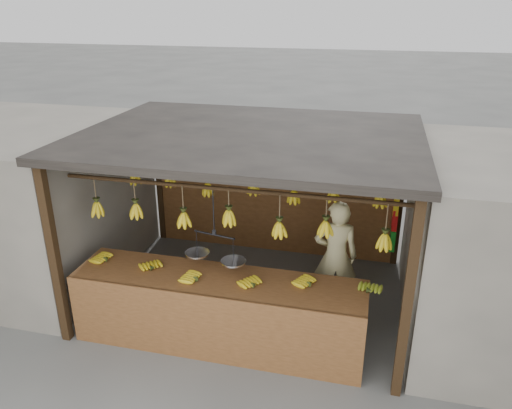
# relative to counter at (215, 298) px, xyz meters

# --- Properties ---
(ground) EXTENTS (80.00, 80.00, 0.00)m
(ground) POSITION_rel_counter_xyz_m (0.12, 1.23, -0.71)
(ground) COLOR #5B5B57
(stall) EXTENTS (4.30, 3.30, 2.40)m
(stall) POSITION_rel_counter_xyz_m (0.12, 1.56, 1.27)
(stall) COLOR black
(stall) RESTS_ON ground
(neighbor_left) EXTENTS (3.00, 3.00, 2.30)m
(neighbor_left) POSITION_rel_counter_xyz_m (-3.48, 1.23, 0.44)
(neighbor_left) COLOR slate
(neighbor_left) RESTS_ON ground
(counter) EXTENTS (3.60, 0.80, 0.96)m
(counter) POSITION_rel_counter_xyz_m (0.00, 0.00, 0.00)
(counter) COLOR brown
(counter) RESTS_ON ground
(hanging_bananas) EXTENTS (3.61, 2.25, 0.39)m
(hanging_bananas) POSITION_rel_counter_xyz_m (0.11, 1.23, 0.92)
(hanging_bananas) COLOR gold
(hanging_bananas) RESTS_ON ground
(balance_scale) EXTENTS (0.77, 0.38, 0.89)m
(balance_scale) POSITION_rel_counter_xyz_m (-0.07, 0.23, 0.46)
(balance_scale) COLOR black
(balance_scale) RESTS_ON ground
(vendor) EXTENTS (0.63, 0.46, 1.59)m
(vendor) POSITION_rel_counter_xyz_m (1.28, 1.21, 0.09)
(vendor) COLOR beige
(vendor) RESTS_ON ground
(bag_bundles) EXTENTS (0.08, 0.26, 1.32)m
(bag_bundles) POSITION_rel_counter_xyz_m (2.06, 2.58, 0.27)
(bag_bundles) COLOR #1426BF
(bag_bundles) RESTS_ON ground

